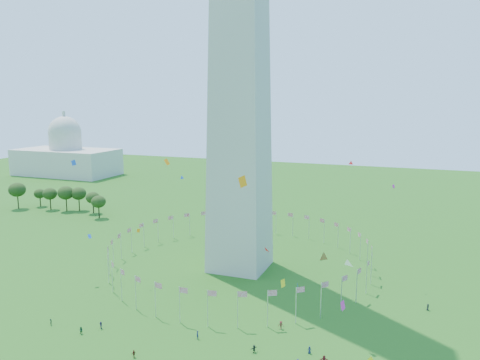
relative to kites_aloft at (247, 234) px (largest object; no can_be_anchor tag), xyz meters
The scene contains 6 objects.
ground 32.10m from the kites_aloft, 119.23° to the right, with size 600.00×600.00×0.00m, color #1B5213.
flag_ring 34.11m from the kites_aloft, 113.90° to the left, with size 80.24×80.24×9.00m.
capitol_building 248.90m from the kites_aloft, 140.62° to the left, with size 70.00×35.00×46.00m, color beige, non-canonical shape.
crowd 28.37m from the kites_aloft, 92.65° to the right, with size 102.77×70.64×1.97m.
kites_aloft is the anchor object (origin of this frame).
tree_line_west 138.41m from the kites_aloft, 150.19° to the left, with size 55.63×15.54×12.53m.
Camera 1 is at (50.02, -81.63, 52.10)m, focal length 35.00 mm.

